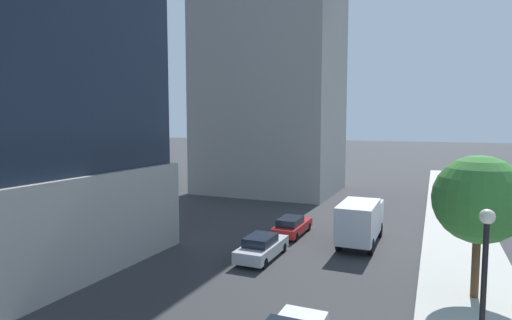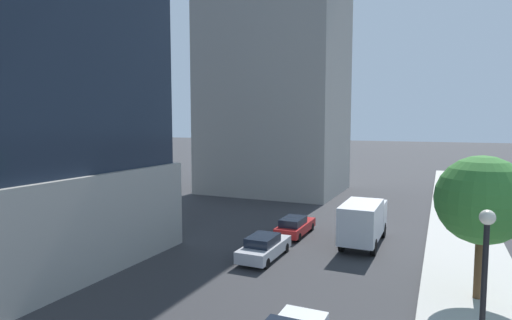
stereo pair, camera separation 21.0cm
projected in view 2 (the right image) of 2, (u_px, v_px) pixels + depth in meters
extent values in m
cube|color=#9E9B93|center=(275.00, 50.00, 49.40)|extent=(15.75, 12.75, 33.99)
cylinder|color=black|center=(483.00, 313.00, 12.02)|extent=(0.16, 0.16, 5.29)
sphere|color=silver|center=(487.00, 217.00, 11.77)|extent=(0.44, 0.44, 0.44)
cylinder|color=brown|center=(478.00, 265.00, 19.19)|extent=(0.36, 0.36, 3.12)
sphere|color=#387F33|center=(482.00, 200.00, 18.92)|extent=(4.09, 4.09, 4.09)
cube|color=#B7B7BC|center=(264.00, 249.00, 25.36)|extent=(1.81, 4.71, 0.69)
cube|color=#19212D|center=(263.00, 240.00, 25.06)|extent=(1.52, 2.23, 0.54)
cylinder|color=black|center=(263.00, 245.00, 27.17)|extent=(0.22, 0.63, 0.63)
cylinder|color=black|center=(286.00, 248.00, 26.51)|extent=(0.22, 0.63, 0.63)
cylinder|color=black|center=(241.00, 260.00, 24.26)|extent=(0.22, 0.63, 0.63)
cylinder|color=black|center=(266.00, 263.00, 23.60)|extent=(0.22, 0.63, 0.63)
cube|color=red|center=(296.00, 227.00, 30.72)|extent=(1.72, 4.66, 0.63)
cube|color=#19212D|center=(293.00, 221.00, 30.14)|extent=(1.44, 2.33, 0.53)
cylinder|color=black|center=(293.00, 225.00, 32.49)|extent=(0.22, 0.62, 0.62)
cylinder|color=black|center=(312.00, 227.00, 31.88)|extent=(0.22, 0.62, 0.62)
cylinder|color=black|center=(278.00, 235.00, 29.61)|extent=(0.22, 0.62, 0.62)
cylinder|color=black|center=(298.00, 237.00, 29.00)|extent=(0.22, 0.62, 0.62)
cube|color=silver|center=(369.00, 214.00, 30.37)|extent=(2.27, 1.85, 1.99)
cube|color=silver|center=(361.00, 221.00, 27.28)|extent=(2.27, 4.61, 2.40)
cylinder|color=black|center=(355.00, 227.00, 30.87)|extent=(0.30, 1.07, 1.07)
cylinder|color=black|center=(383.00, 230.00, 30.06)|extent=(0.30, 1.07, 1.07)
cylinder|color=black|center=(342.00, 243.00, 26.75)|extent=(0.30, 1.07, 1.07)
cylinder|color=black|center=(374.00, 247.00, 25.94)|extent=(0.30, 1.07, 1.07)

